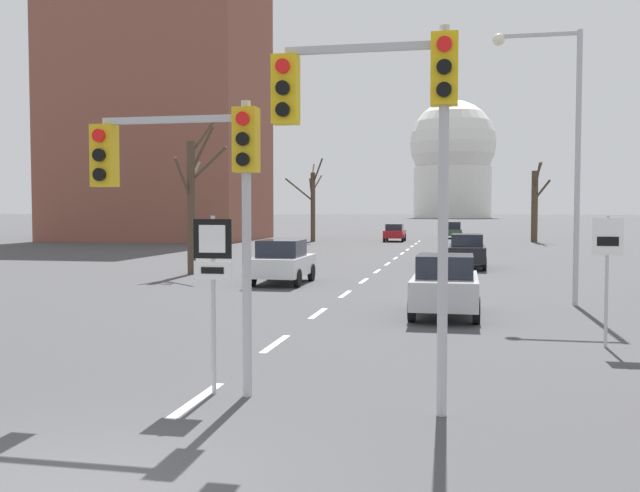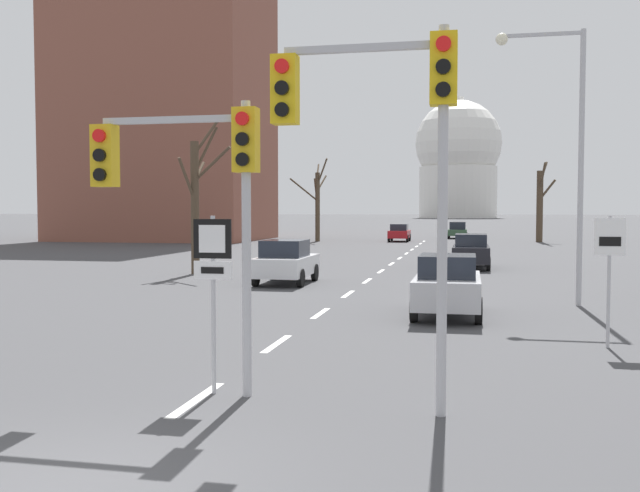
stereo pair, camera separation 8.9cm
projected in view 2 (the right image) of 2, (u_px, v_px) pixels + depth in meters
lane_stripe_0 at (197, 399)px, 10.59m from camera, size 0.16×2.00×0.01m
lane_stripe_1 at (277, 344)px, 14.99m from camera, size 0.16×2.00×0.01m
lane_stripe_2 at (321, 313)px, 19.39m from camera, size 0.16×2.00×0.01m
lane_stripe_3 at (348, 294)px, 23.79m from camera, size 0.16×2.00×0.01m
lane_stripe_4 at (367, 281)px, 28.19m from camera, size 0.16×2.00×0.01m
lane_stripe_5 at (381, 271)px, 32.58m from camera, size 0.16×2.00×0.01m
lane_stripe_6 at (391, 264)px, 36.98m from camera, size 0.16×2.00×0.01m
lane_stripe_7 at (400, 258)px, 41.38m from camera, size 0.16×2.00×0.01m
lane_stripe_8 at (406, 253)px, 45.78m from camera, size 0.16×2.00×0.01m
lane_stripe_9 at (412, 250)px, 50.18m from camera, size 0.16×2.00×0.01m
lane_stripe_10 at (417, 246)px, 54.57m from camera, size 0.16×2.00×0.01m
lane_stripe_11 at (421, 244)px, 58.97m from camera, size 0.16×2.00×0.01m
lane_stripe_12 at (424, 241)px, 63.37m from camera, size 0.16×2.00×0.01m
traffic_signal_centre_tall at (193, 174)px, 10.79m from camera, size 2.66×0.34×4.44m
traffic_signal_near_right at (387, 122)px, 9.71m from camera, size 2.56×0.34×5.28m
route_sign_post at (213, 272)px, 10.84m from camera, size 0.60×0.08×2.73m
speed_limit_sign at (609, 258)px, 14.47m from camera, size 0.60×0.08×2.71m
street_lamp_right at (564, 135)px, 20.77m from camera, size 2.55×0.36×8.03m
sedan_near_left at (286, 262)px, 27.11m from camera, size 1.90×3.86×1.67m
sedan_near_right at (399, 233)px, 62.96m from camera, size 1.78×3.83×1.55m
sedan_mid_centre at (471, 251)px, 34.25m from camera, size 1.78×4.57×1.66m
sedan_far_left at (458, 230)px, 69.54m from camera, size 1.86×3.95×1.61m
sedan_far_right at (448, 285)px, 18.80m from camera, size 1.77×3.83×1.64m
bare_tree_left_near at (196, 199)px, 31.07m from camera, size 2.31×2.57×6.75m
bare_tree_left_far at (317, 202)px, 63.03m from camera, size 3.30×4.03×7.30m
bare_tree_right_far at (540, 203)px, 61.62m from camera, size 1.57×4.55×7.10m
capitol_dome at (458, 159)px, 239.11m from camera, size 28.65×28.65×40.47m
apartment_block_left at (165, 95)px, 66.68m from camera, size 18.00×14.00×27.06m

